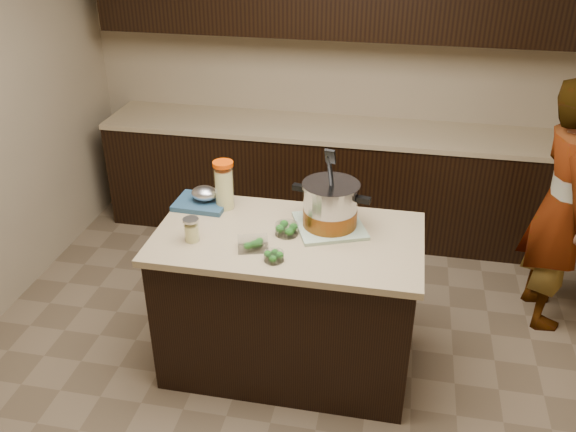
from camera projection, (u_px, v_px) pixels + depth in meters
name	position (u px, v px, depth m)	size (l,w,h in m)	color
ground_plane	(288.00, 361.00, 3.75)	(4.00, 4.00, 0.00)	brown
room_shell	(288.00, 89.00, 2.92)	(4.04, 4.04, 2.72)	tan
back_cabinets	(331.00, 120.00, 4.79)	(3.60, 0.63, 2.33)	black
island	(288.00, 302.00, 3.53)	(1.46, 0.81, 0.90)	black
dish_towel	(330.00, 226.00, 3.39)	(0.36, 0.36, 0.02)	#639466
stock_pot	(330.00, 207.00, 3.33)	(0.44, 0.38, 0.45)	#B7B7BC
lemonade_pitcher	(224.00, 187.00, 3.53)	(0.15, 0.15, 0.29)	#D2CC80
mason_jar	(192.00, 230.00, 3.24)	(0.09, 0.09, 0.14)	#D2CC80
broccoli_tub_left	(287.00, 230.00, 3.31)	(0.16, 0.16, 0.06)	silver
broccoli_tub_right	(274.00, 257.00, 3.09)	(0.12, 0.12, 0.05)	silver
broccoli_tub_rect	(253.00, 244.00, 3.18)	(0.18, 0.15, 0.06)	silver
blue_tray	(203.00, 199.00, 3.60)	(0.31, 0.26, 0.12)	navy
person	(562.00, 206.00, 3.78)	(0.60, 0.39, 1.64)	gray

